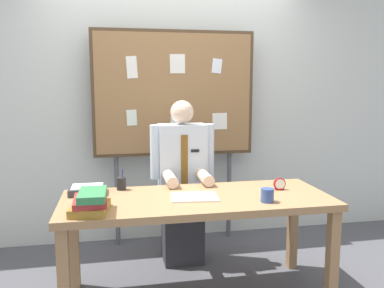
% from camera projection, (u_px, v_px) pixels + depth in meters
% --- Properties ---
extents(back_wall, '(6.40, 0.08, 2.70)m').
position_uv_depth(back_wall, '(171.00, 104.00, 3.96)').
color(back_wall, silver).
rests_on(back_wall, ground_plane).
extents(desk, '(1.89, 0.75, 0.76)m').
position_uv_depth(desk, '(197.00, 209.00, 2.83)').
color(desk, '#9E754C').
rests_on(desk, ground_plane).
extents(person, '(0.55, 0.56, 1.41)m').
position_uv_depth(person, '(182.00, 188.00, 3.44)').
color(person, '#2D2D33').
rests_on(person, ground_plane).
extents(bulletin_board, '(1.52, 0.09, 2.04)m').
position_uv_depth(bulletin_board, '(174.00, 96.00, 3.75)').
color(bulletin_board, '#4C3823').
rests_on(bulletin_board, ground_plane).
extents(book_stack, '(0.25, 0.31, 0.14)m').
position_uv_depth(book_stack, '(91.00, 202.00, 2.47)').
color(book_stack, olive).
rests_on(book_stack, desk).
extents(open_notebook, '(0.35, 0.26, 0.01)m').
position_uv_depth(open_notebook, '(194.00, 197.00, 2.80)').
color(open_notebook, white).
rests_on(open_notebook, desk).
extents(desk_clock, '(0.09, 0.04, 0.09)m').
position_uv_depth(desk_clock, '(280.00, 185.00, 3.00)').
color(desk_clock, maroon).
rests_on(desk_clock, desk).
extents(coffee_mug, '(0.09, 0.09, 0.09)m').
position_uv_depth(coffee_mug, '(267.00, 195.00, 2.69)').
color(coffee_mug, '#334C8C').
rests_on(coffee_mug, desk).
extents(pen_holder, '(0.07, 0.07, 0.16)m').
position_uv_depth(pen_holder, '(121.00, 183.00, 3.00)').
color(pen_holder, '#262626').
rests_on(pen_holder, desk).
extents(paper_tray, '(0.26, 0.20, 0.06)m').
position_uv_depth(paper_tray, '(88.00, 190.00, 2.90)').
color(paper_tray, '#333338').
rests_on(paper_tray, desk).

